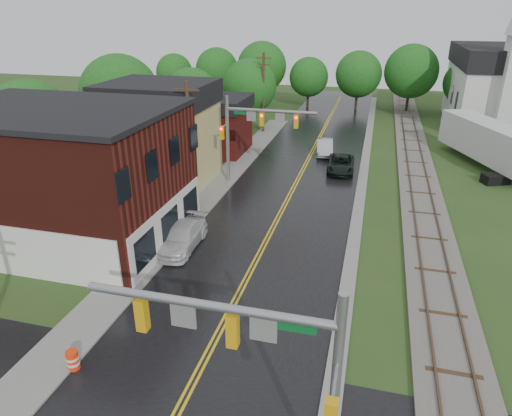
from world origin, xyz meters
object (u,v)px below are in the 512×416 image
at_px(tree_left_a, 33,126).
at_px(church, 502,78).
at_px(utility_pole_c, 263,92).
at_px(pickup_white, 182,237).
at_px(utility_pole_b, 190,142).
at_px(sedan_silver, 325,147).
at_px(tree_left_b, 121,97).
at_px(traffic_signal_near, 259,350).
at_px(tree_left_e, 251,88).
at_px(tree_left_c, 193,97).
at_px(semi_trailer, 489,142).
at_px(construction_barrel, 73,360).
at_px(brick_building, 61,175).
at_px(traffic_signal_far, 253,125).
at_px(suv_dark, 341,164).

bearing_deg(tree_left_a, church, 38.63).
bearing_deg(utility_pole_c, pickup_white, -86.02).
distance_m(church, utility_pole_b, 41.55).
bearing_deg(sedan_silver, tree_left_b, -172.70).
height_order(traffic_signal_near, tree_left_e, tree_left_e).
height_order(tree_left_b, tree_left_c, tree_left_b).
distance_m(semi_trailer, construction_barrel, 38.83).
relative_size(brick_building, tree_left_c, 1.87).
height_order(traffic_signal_far, utility_pole_c, utility_pole_c).
distance_m(sedan_silver, semi_trailer, 14.98).
bearing_deg(semi_trailer, church, 77.17).
bearing_deg(sedan_silver, tree_left_e, 131.13).
distance_m(tree_left_b, tree_left_e, 16.67).
xyz_separation_m(brick_building, church, (32.48, 38.74, 1.68)).
relative_size(traffic_signal_near, tree_left_c, 0.96).
distance_m(utility_pole_b, tree_left_a, 13.05).
relative_size(tree_left_b, tree_left_c, 1.27).
bearing_deg(traffic_signal_far, utility_pole_b, -123.68).
bearing_deg(sedan_silver, suv_dark, -74.85).
bearing_deg(utility_pole_b, traffic_signal_far, 56.32).
bearing_deg(pickup_white, suv_dark, 63.16).
xyz_separation_m(traffic_signal_near, tree_left_e, (-12.32, 43.90, -0.16)).
height_order(utility_pole_c, semi_trailer, utility_pole_c).
bearing_deg(utility_pole_b, brick_building, -129.07).
bearing_deg(tree_left_b, traffic_signal_near, -54.51).
xyz_separation_m(tree_left_e, construction_barrel, (3.85, -41.37, -4.37)).
distance_m(tree_left_a, sedan_silver, 26.34).
relative_size(tree_left_a, sedan_silver, 1.96).
distance_m(traffic_signal_near, tree_left_e, 45.59).
relative_size(tree_left_b, sedan_silver, 2.19).
relative_size(tree_left_e, suv_dark, 1.64).
bearing_deg(sedan_silver, construction_barrel, -108.53).
bearing_deg(brick_building, construction_barrel, -54.46).
xyz_separation_m(sedan_silver, semi_trailer, (14.89, 0.04, 1.63)).
xyz_separation_m(traffic_signal_far, sedan_silver, (4.77, 9.97, -4.24)).
bearing_deg(tree_left_b, traffic_signal_far, -18.81).
height_order(church, construction_barrel, church).
bearing_deg(church, utility_pole_c, -160.03).
bearing_deg(traffic_signal_near, tree_left_a, 139.53).
bearing_deg(tree_left_c, construction_barrel, -75.96).
bearing_deg(brick_building, tree_left_e, 83.29).
xyz_separation_m(tree_left_c, construction_barrel, (8.85, -35.37, -4.07)).
distance_m(tree_left_c, semi_trailer, 30.25).
xyz_separation_m(tree_left_b, construction_barrel, (12.85, -27.37, -5.28)).
bearing_deg(construction_barrel, utility_pole_c, 92.61).
distance_m(brick_building, tree_left_b, 17.80).
bearing_deg(tree_left_a, construction_barrel, -49.48).
xyz_separation_m(sedan_silver, pickup_white, (-6.10, -21.72, -0.01)).
height_order(pickup_white, construction_barrel, pickup_white).
xyz_separation_m(tree_left_a, tree_left_e, (11.00, 24.00, -0.30)).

